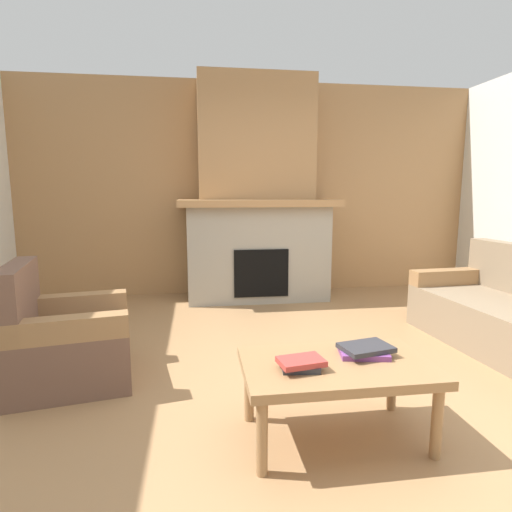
% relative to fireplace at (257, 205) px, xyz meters
% --- Properties ---
extents(ground, '(9.00, 9.00, 0.00)m').
position_rel_fireplace_xyz_m(ground, '(0.00, -2.62, -1.16)').
color(ground, '#9E754C').
extents(wall_back_wood_panel, '(6.00, 0.12, 2.70)m').
position_rel_fireplace_xyz_m(wall_back_wood_panel, '(0.00, 0.38, 0.19)').
color(wall_back_wood_panel, '#A87A4C').
rests_on(wall_back_wood_panel, ground).
extents(fireplace, '(1.90, 0.82, 2.70)m').
position_rel_fireplace_xyz_m(fireplace, '(0.00, 0.00, 0.00)').
color(fireplace, gray).
rests_on(fireplace, ground).
extents(armchair, '(0.88, 0.88, 0.85)m').
position_rel_fireplace_xyz_m(armchair, '(-1.67, -2.16, -0.87)').
color(armchair, brown).
rests_on(armchair, ground).
extents(coffee_table, '(1.00, 0.60, 0.43)m').
position_rel_fireplace_xyz_m(coffee_table, '(-0.02, -3.09, -0.79)').
color(coffee_table, '#997047').
rests_on(coffee_table, ground).
extents(book_stack_near_edge, '(0.25, 0.19, 0.06)m').
position_rel_fireplace_xyz_m(book_stack_near_edge, '(-0.23, -3.14, -0.70)').
color(book_stack_near_edge, '#2D2D33').
rests_on(book_stack_near_edge, coffee_table).
extents(book_stack_center, '(0.31, 0.24, 0.06)m').
position_rel_fireplace_xyz_m(book_stack_center, '(0.17, -3.02, -0.70)').
color(book_stack_center, '#7A3D84').
rests_on(book_stack_center, coffee_table).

